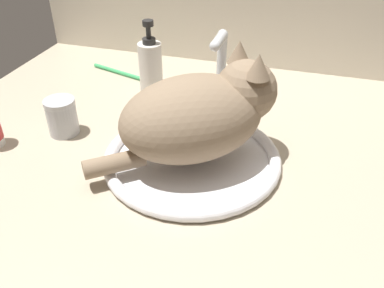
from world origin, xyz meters
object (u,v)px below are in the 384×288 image
(sink_basin, at_px, (192,158))
(soap_pump_bottle, at_px, (151,69))
(toothbrush, at_px, (124,73))
(faucet, at_px, (220,81))
(metal_jar, at_px, (62,117))
(cat, at_px, (204,113))

(sink_basin, distance_m, soap_pump_bottle, 0.28)
(toothbrush, bearing_deg, faucet, -19.60)
(faucet, xyz_separation_m, metal_jar, (-0.27, -0.19, -0.03))
(soap_pump_bottle, bearing_deg, toothbrush, 142.44)
(sink_basin, height_order, faucet, faucet)
(soap_pump_bottle, height_order, metal_jar, soap_pump_bottle)
(cat, height_order, soap_pump_bottle, cat)
(sink_basin, relative_size, toothbrush, 1.69)
(sink_basin, height_order, metal_jar, metal_jar)
(sink_basin, height_order, toothbrush, sink_basin)
(cat, relative_size, metal_jar, 4.18)
(soap_pump_bottle, bearing_deg, metal_jar, -119.05)
(cat, bearing_deg, soap_pump_bottle, 130.86)
(sink_basin, relative_size, metal_jar, 4.31)
(faucet, relative_size, soap_pump_bottle, 0.99)
(sink_basin, xyz_separation_m, soap_pump_bottle, (-0.16, 0.22, 0.06))
(soap_pump_bottle, distance_m, metal_jar, 0.23)
(sink_basin, height_order, soap_pump_bottle, soap_pump_bottle)
(metal_jar, relative_size, toothbrush, 0.39)
(faucet, height_order, cat, cat)
(cat, xyz_separation_m, metal_jar, (-0.29, 0.01, -0.06))
(sink_basin, distance_m, cat, 0.09)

